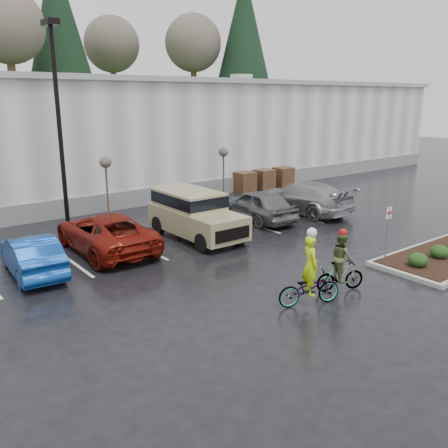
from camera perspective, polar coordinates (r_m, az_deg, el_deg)
ground at (r=15.95m, az=11.63°, el=-7.63°), size 120.00×120.00×0.00m
warehouse at (r=33.50m, az=-18.16°, el=10.17°), size 60.50×15.50×7.20m
lamppost at (r=22.66m, az=-19.39°, el=13.26°), size 0.50×1.00×9.22m
sapling_mid at (r=24.73m, az=-14.05°, el=6.84°), size 0.60×0.60×3.20m
sapling_east at (r=28.55m, az=-0.06°, el=8.33°), size 0.60×0.60×3.20m
pallet_stack_a at (r=31.18m, az=2.46°, el=5.07°), size 1.20×1.20×1.35m
pallet_stack_b at (r=32.29m, az=4.78°, el=5.38°), size 1.20×1.20×1.35m
pallet_stack_c at (r=33.51m, az=7.06°, el=5.67°), size 1.20×1.20×1.35m
shrub_a at (r=18.40m, az=22.29°, el=-4.02°), size 0.70×0.70×0.52m
shrub_b at (r=19.67m, az=24.51°, el=-3.06°), size 0.70×0.70×0.52m
fire_lane_sign at (r=18.54m, az=19.10°, el=-0.36°), size 0.30×0.05×2.20m
car_blue at (r=17.99m, az=-22.15°, el=-3.45°), size 1.73×4.34×1.40m
car_red at (r=19.69m, az=-14.07°, el=-0.98°), size 2.71×5.69×1.57m
suv_tan at (r=20.83m, az=-3.30°, el=1.02°), size 2.20×5.10×2.06m
car_grey at (r=23.92m, az=4.04°, el=2.30°), size 2.25×4.85×1.61m
car_far_silver at (r=25.88m, az=9.33°, el=3.19°), size 2.73×5.93×1.68m
cyclist_hivis at (r=14.46m, az=10.24°, el=-6.82°), size 2.10×1.32×2.40m
cyclist_olive at (r=15.67m, az=13.87°, el=-5.15°), size 1.66×1.03×2.08m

